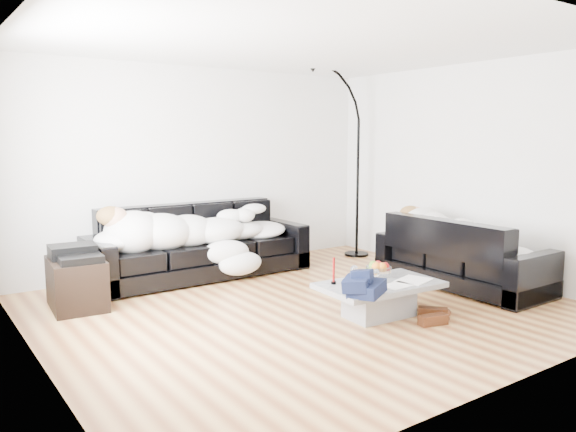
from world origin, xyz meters
TOP-DOWN VIEW (x-y plane):
  - ground at (0.00, 0.00)m, footprint 5.00×5.00m
  - wall_back at (0.00, 2.25)m, footprint 5.00×0.02m
  - wall_left at (-2.50, 0.00)m, footprint 0.02×4.50m
  - wall_right at (2.50, 0.00)m, footprint 0.02×4.50m
  - ceiling at (0.00, 0.00)m, footprint 5.00×5.00m
  - sofa_back at (-0.29, 1.77)m, footprint 2.69×0.93m
  - sofa_right at (1.98, -0.36)m, footprint 0.85×1.97m
  - sleeper_back at (-0.29, 1.72)m, footprint 2.27×0.79m
  - sleeper_right at (1.98, -0.36)m, footprint 0.71×1.69m
  - teal_cushion at (1.92, 0.25)m, footprint 0.42×0.38m
  - coffee_table at (0.40, -0.64)m, footprint 1.19×0.74m
  - fruit_bowl at (0.57, -0.45)m, footprint 0.31×0.31m
  - wine_glass_a at (0.16, -0.55)m, footprint 0.08×0.08m
  - wine_glass_b at (0.10, -0.61)m, footprint 0.07×0.07m
  - wine_glass_c at (0.30, -0.70)m, footprint 0.07×0.07m
  - candle_left at (0.01, -0.43)m, footprint 0.06×0.06m
  - candle_right at (0.02, -0.42)m, footprint 0.05×0.05m
  - newspaper_a at (0.72, -0.78)m, footprint 0.41×0.35m
  - newspaper_b at (0.45, -0.83)m, footprint 0.28×0.20m
  - navy_jacket at (-0.03, -0.86)m, footprint 0.44×0.41m
  - shoes at (0.72, -1.03)m, footprint 0.57×0.50m
  - av_cabinet at (-1.88, 1.32)m, footprint 0.56×0.77m
  - stereo at (-1.88, 1.32)m, footprint 0.46×0.37m
  - floor_lamp at (2.13, 1.60)m, footprint 0.94×0.67m

SIDE VIEW (x-z plane):
  - ground at x=0.00m, z-range 0.00..0.00m
  - shoes at x=0.72m, z-range 0.00..0.11m
  - coffee_table at x=0.40m, z-range 0.00..0.34m
  - av_cabinet at x=-1.88m, z-range 0.00..0.50m
  - newspaper_b at x=0.45m, z-range 0.34..0.35m
  - newspaper_a at x=0.72m, z-range 0.34..0.35m
  - sofa_right at x=1.98m, z-range 0.00..0.80m
  - wine_glass_b at x=0.10m, z-range 0.34..0.49m
  - wine_glass_c at x=0.30m, z-range 0.34..0.49m
  - fruit_bowl at x=0.57m, z-range 0.34..0.49m
  - wine_glass_a at x=0.16m, z-range 0.34..0.52m
  - sofa_back at x=-0.29m, z-range 0.00..0.88m
  - candle_right at x=0.02m, z-range 0.34..0.58m
  - candle_left at x=0.01m, z-range 0.34..0.59m
  - navy_jacket at x=-0.03m, z-range 0.42..0.59m
  - stereo at x=-1.88m, z-range 0.50..0.63m
  - sleeper_right at x=1.98m, z-range 0.42..0.83m
  - sleeper_back at x=-0.29m, z-range 0.42..0.87m
  - teal_cushion at x=1.92m, z-range 0.62..0.82m
  - floor_lamp at x=2.13m, z-range 0.00..2.39m
  - wall_back at x=0.00m, z-range 0.00..2.60m
  - wall_left at x=-2.50m, z-range 0.00..2.60m
  - wall_right at x=2.50m, z-range 0.00..2.60m
  - ceiling at x=0.00m, z-range 2.60..2.60m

